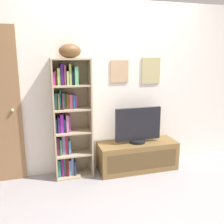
% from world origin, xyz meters
% --- Properties ---
extents(ground, '(5.20, 5.20, 0.04)m').
position_xyz_m(ground, '(0.00, 0.00, -0.02)').
color(ground, gray).
extents(back_wall, '(4.80, 0.08, 2.33)m').
position_xyz_m(back_wall, '(0.00, 1.13, 1.17)').
color(back_wall, silver).
rests_on(back_wall, ground).
extents(bookshelf, '(0.50, 0.27, 1.58)m').
position_xyz_m(bookshelf, '(-0.63, 0.99, 0.78)').
color(bookshelf, tan).
rests_on(bookshelf, ground).
extents(football, '(0.31, 0.23, 0.17)m').
position_xyz_m(football, '(-0.58, 0.96, 1.67)').
color(football, brown).
rests_on(football, bookshelf).
extents(tv_stand, '(1.12, 0.40, 0.41)m').
position_xyz_m(tv_stand, '(0.32, 0.90, 0.20)').
color(tv_stand, brown).
rests_on(tv_stand, ground).
extents(television, '(0.66, 0.22, 0.50)m').
position_xyz_m(television, '(0.32, 0.90, 0.65)').
color(television, black).
rests_on(television, tv_stand).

